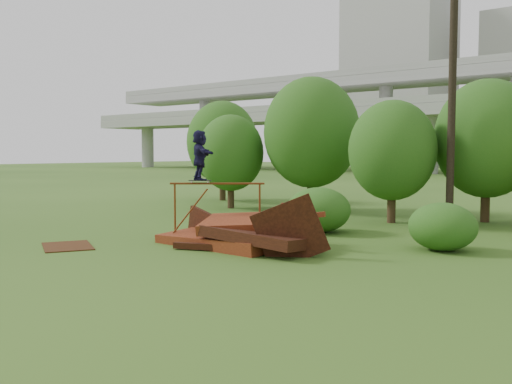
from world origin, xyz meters
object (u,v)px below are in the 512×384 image
Objects in this scene: skater at (200,155)px; flat_plate at (67,246)px; utility_pole at (452,92)px; scrap_pile at (244,234)px.

skater is 0.83× the size of flat_plate.
utility_pole is at bearing -92.15° from skater.
scrap_pile reaches higher than flat_plate.
utility_pole is (3.22, 8.11, 4.61)m from scrap_pile.
utility_pole reaches higher than scrap_pile.
utility_pole is at bearing 68.36° from scrap_pile.
skater is 4.79m from flat_plate.
scrap_pile is 9.87m from utility_pole.
scrap_pile is 3.74× the size of skater.
flat_plate is at bearing -142.19° from scrap_pile.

